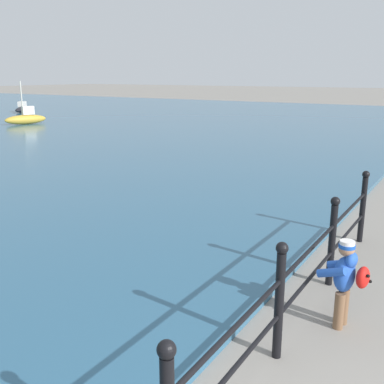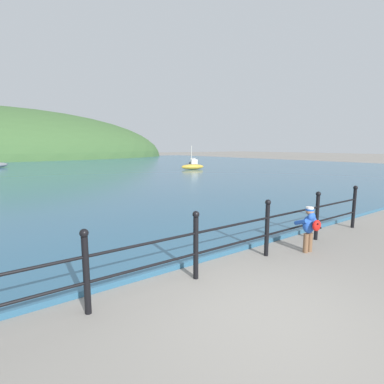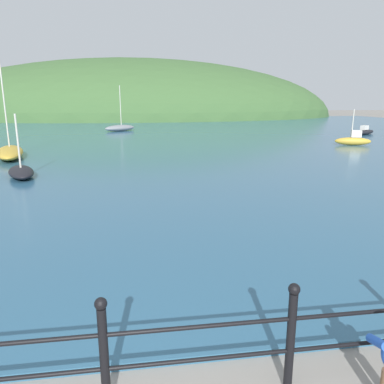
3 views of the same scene
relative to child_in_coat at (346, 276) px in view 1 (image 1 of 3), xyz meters
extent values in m
sphere|color=black|center=(-2.77, 0.41, 0.54)|extent=(0.12, 0.12, 0.12)
cylinder|color=black|center=(-0.90, 0.41, -0.06)|extent=(0.09, 0.09, 1.10)
sphere|color=black|center=(-0.90, 0.41, 0.54)|extent=(0.12, 0.12, 0.12)
cylinder|color=black|center=(0.96, 0.41, -0.06)|extent=(0.09, 0.09, 1.10)
sphere|color=black|center=(0.96, 0.41, 0.54)|extent=(0.12, 0.12, 0.12)
cylinder|color=black|center=(2.83, 0.41, -0.06)|extent=(0.09, 0.09, 1.10)
sphere|color=black|center=(2.83, 0.41, 0.54)|extent=(0.12, 0.12, 0.12)
cylinder|color=brown|center=(-0.06, 0.03, -0.40)|extent=(0.11, 0.11, 0.42)
cylinder|color=brown|center=(0.07, 0.01, -0.40)|extent=(0.11, 0.11, 0.42)
ellipsoid|color=blue|center=(0.00, 0.02, 0.01)|extent=(0.32, 0.25, 0.40)
ellipsoid|color=blue|center=(0.00, -0.04, 0.19)|extent=(0.21, 0.14, 0.18)
cylinder|color=blue|center=(-0.14, 0.13, 0.06)|extent=(0.13, 0.32, 0.19)
cylinder|color=blue|center=(0.15, 0.09, 0.06)|extent=(0.13, 0.32, 0.19)
sphere|color=#A37556|center=(0.00, 0.02, 0.31)|extent=(0.17, 0.17, 0.17)
cylinder|color=#194CB2|center=(0.00, 0.02, 0.34)|extent=(0.17, 0.17, 0.04)
cylinder|color=silver|center=(0.00, 0.02, 0.38)|extent=(0.16, 0.16, 0.04)
ellipsoid|color=red|center=(-0.02, -0.17, 0.03)|extent=(0.23, 0.15, 0.24)
sphere|color=black|center=(-0.08, -0.23, 0.09)|extent=(0.04, 0.04, 0.04)
sphere|color=black|center=(0.02, -0.24, -0.01)|extent=(0.04, 0.04, 0.04)
ellipsoid|color=black|center=(16.69, 26.55, -0.31)|extent=(2.80, 2.22, 0.40)
cube|color=silver|center=(16.51, 26.43, 0.07)|extent=(0.89, 0.78, 0.36)
ellipsoid|color=gold|center=(11.41, 19.66, -0.25)|extent=(2.27, 1.24, 0.50)
cube|color=silver|center=(11.56, 19.61, 0.22)|extent=(0.68, 0.49, 0.45)
cylinder|color=beige|center=(11.30, 19.70, 0.88)|extent=(0.07, 0.07, 1.77)
camera|label=1|loc=(-4.65, -0.93, 2.10)|focal=42.00mm
camera|label=2|loc=(-5.76, -3.54, 1.68)|focal=28.00mm
camera|label=3|loc=(-2.39, -2.76, 2.36)|focal=35.00mm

